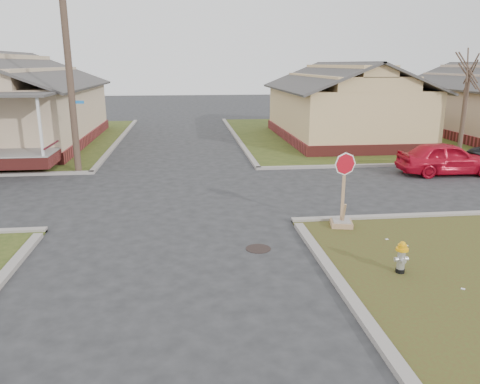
{
  "coord_description": "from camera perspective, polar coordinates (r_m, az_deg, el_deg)",
  "views": [
    {
      "loc": [
        0.47,
        -11.45,
        4.55
      ],
      "look_at": [
        1.9,
        1.0,
        1.1
      ],
      "focal_mm": 35.0,
      "sensor_mm": 36.0,
      "label": 1
    }
  ],
  "objects": [
    {
      "name": "stop_sign",
      "position": [
        13.61,
        12.34,
        -2.23
      ],
      "size": [
        0.61,
        0.59,
        2.15
      ],
      "rotation": [
        0.0,
        0.0,
        -0.19
      ],
      "color": "#A57859",
      "rests_on": "ground"
    },
    {
      "name": "red_sedan",
      "position": [
        21.61,
        23.89,
        3.78
      ],
      "size": [
        4.09,
        1.76,
        1.37
      ],
      "primitive_type": "imported",
      "rotation": [
        0.0,
        0.0,
        1.54
      ],
      "color": "red",
      "rests_on": "ground"
    },
    {
      "name": "ground",
      "position": [
        12.33,
        -8.34,
        -6.44
      ],
      "size": [
        120.0,
        120.0,
        0.0
      ],
      "primitive_type": "plane",
      "color": "#252527",
      "rests_on": "ground"
    },
    {
      "name": "curbs",
      "position": [
        17.07,
        -7.92,
        -0.21
      ],
      "size": [
        80.0,
        40.0,
        0.12
      ],
      "primitive_type": null,
      "color": "gray",
      "rests_on": "ground"
    },
    {
      "name": "fire_hydrant",
      "position": [
        11.02,
        19.09,
        -7.32
      ],
      "size": [
        0.28,
        0.28,
        0.74
      ],
      "rotation": [
        0.0,
        0.0,
        0.03
      ],
      "color": "black",
      "rests_on": "ground"
    },
    {
      "name": "side_house_yellow",
      "position": [
        29.62,
        12.41,
        10.47
      ],
      "size": [
        7.6,
        11.6,
        4.7
      ],
      "color": "maroon",
      "rests_on": "ground"
    },
    {
      "name": "utility_pole",
      "position": [
        20.87,
        -20.21,
        14.8
      ],
      "size": [
        1.8,
        0.28,
        9.0
      ],
      "color": "#3F2D24",
      "rests_on": "ground"
    },
    {
      "name": "tree_mid_right",
      "position": [
        25.64,
        25.6,
        8.54
      ],
      "size": [
        0.22,
        0.22,
        4.2
      ],
      "primitive_type": "cylinder",
      "color": "#3F2D24",
      "rests_on": "verge_far_right"
    },
    {
      "name": "manhole",
      "position": [
        11.98,
        2.24,
        -6.91
      ],
      "size": [
        0.64,
        0.64,
        0.01
      ],
      "primitive_type": "cylinder",
      "color": "black",
      "rests_on": "ground"
    }
  ]
}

